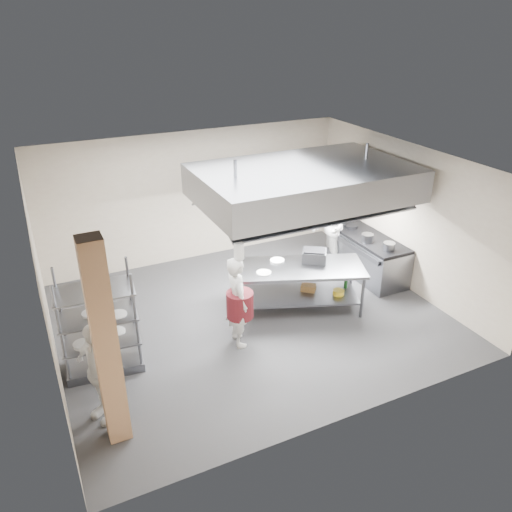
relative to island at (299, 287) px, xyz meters
name	(u,v)px	position (x,y,z in m)	size (l,w,h in m)	color
floor	(251,317)	(-1.00, 0.09, -0.46)	(7.00, 7.00, 0.00)	#2B2B2D
ceiling	(250,165)	(-1.00, 0.09, 2.54)	(7.00, 7.00, 0.00)	silver
wall_back	(195,197)	(-1.00, 3.09, 1.04)	(7.00, 7.00, 0.00)	#B8A892
wall_left	(42,288)	(-4.50, 0.09, 1.04)	(6.00, 6.00, 0.00)	#B8A892
wall_right	(404,216)	(2.50, 0.09, 1.04)	(6.00, 6.00, 0.00)	#B8A892
column	(106,346)	(-3.90, -1.81, 1.04)	(0.30, 0.30, 3.00)	tan
exhaust_hood	(304,183)	(0.30, 0.49, 1.94)	(4.00, 2.50, 0.60)	gray
hood_strip_a	(261,206)	(-0.60, 0.49, 1.62)	(1.60, 0.12, 0.04)	white
hood_strip_b	(343,192)	(1.20, 0.49, 1.62)	(1.60, 0.12, 0.04)	white
wall_shelf	(269,188)	(0.80, 2.93, 1.04)	(1.50, 0.28, 0.04)	gray
island	(299,287)	(0.00, 0.00, 0.00)	(2.44, 1.02, 0.91)	slate
island_worktop	(300,268)	(0.00, 0.00, 0.42)	(2.44, 1.02, 0.06)	gray
island_undershelf	(299,294)	(0.00, 0.00, -0.16)	(2.25, 0.92, 0.04)	slate
pass_rack	(99,321)	(-3.80, -0.24, 0.45)	(1.20, 0.70, 1.80)	gray
cooking_range	(367,257)	(2.08, 0.59, -0.04)	(0.80, 2.00, 0.84)	slate
range_top	(369,238)	(2.08, 0.59, 0.41)	(0.78, 1.96, 0.06)	black
chef_head	(238,301)	(-1.54, -0.54, 0.38)	(0.61, 0.40, 1.67)	white
chef_line	(329,227)	(1.52, 1.34, 0.49)	(0.92, 0.72, 1.90)	white
chef_plating	(99,372)	(-4.00, -1.38, 0.34)	(0.93, 0.39, 1.59)	silver
griddle	(314,256)	(0.37, 0.09, 0.57)	(0.46, 0.36, 0.22)	slate
wicker_basket	(308,288)	(0.23, 0.02, -0.07)	(0.28, 0.20, 0.12)	olive
stockpot	(367,238)	(1.88, 0.41, 0.53)	(0.25, 0.25, 0.17)	gray
plate_stack	(101,338)	(-3.80, -0.24, 0.12)	(0.28, 0.28, 0.05)	white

